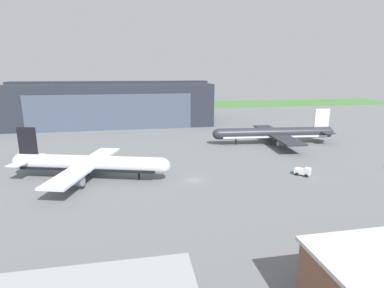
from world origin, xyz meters
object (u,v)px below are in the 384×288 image
at_px(airliner_far_left, 274,133).
at_px(pushback_tractor, 303,171).
at_px(maintenance_hangar, 113,104).
at_px(airliner_near_right, 89,164).

bearing_deg(airliner_far_left, pushback_tractor, -103.64).
relative_size(maintenance_hangar, airliner_near_right, 2.47).
bearing_deg(airliner_far_left, airliner_near_right, -156.91).
bearing_deg(airliner_far_left, maintenance_hangar, 137.01).
bearing_deg(maintenance_hangar, airliner_far_left, -42.99).
distance_m(maintenance_hangar, airliner_far_left, 88.08).
height_order(maintenance_hangar, airliner_far_left, maintenance_hangar).
relative_size(maintenance_hangar, airliner_far_left, 2.10).
bearing_deg(pushback_tractor, airliner_far_left, 76.36).
relative_size(airliner_far_left, airliner_near_right, 1.17).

